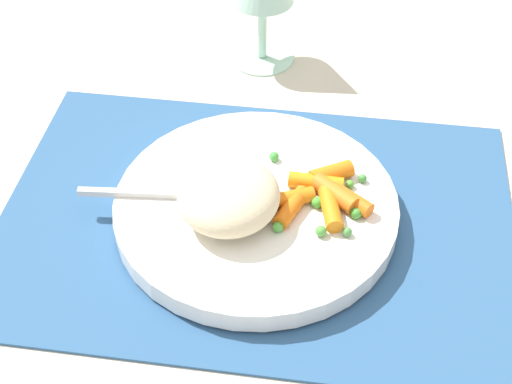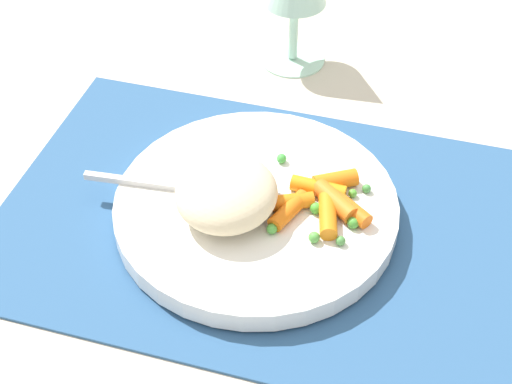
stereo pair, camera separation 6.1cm
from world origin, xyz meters
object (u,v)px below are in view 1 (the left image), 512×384
object	(u,v)px
rice_mound	(229,196)
fork	(211,196)
carrot_portion	(322,194)
plate	(256,208)

from	to	relation	value
rice_mound	fork	bearing A→B (deg)	138.56
carrot_portion	fork	xyz separation A→B (m)	(-0.09, -0.01, -0.00)
rice_mound	fork	distance (m)	0.03
carrot_portion	fork	distance (m)	0.10
plate	carrot_portion	size ratio (longest dim) A/B	2.72
carrot_portion	fork	bearing A→B (deg)	-172.80
plate	fork	world-z (taller)	fork
plate	rice_mound	distance (m)	0.04
fork	carrot_portion	bearing A→B (deg)	7.20
plate	fork	distance (m)	0.04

